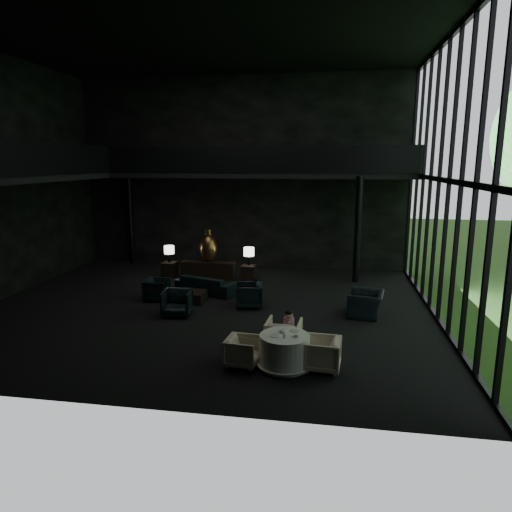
# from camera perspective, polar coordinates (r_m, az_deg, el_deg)

# --- Properties ---
(floor) EXTENTS (14.00, 12.00, 0.02)m
(floor) POSITION_cam_1_polar(r_m,az_deg,el_deg) (14.54, -6.23, -6.45)
(floor) COLOR black
(floor) RESTS_ON ground
(ceiling) EXTENTS (14.00, 12.00, 0.02)m
(ceiling) POSITION_cam_1_polar(r_m,az_deg,el_deg) (14.25, -7.02, 25.79)
(ceiling) COLOR black
(ceiling) RESTS_ON ground
(wall_back) EXTENTS (14.00, 0.04, 8.00)m
(wall_back) POSITION_cam_1_polar(r_m,az_deg,el_deg) (19.67, -1.80, 10.22)
(wall_back) COLOR black
(wall_back) RESTS_ON ground
(wall_front) EXTENTS (14.00, 0.04, 8.00)m
(wall_front) POSITION_cam_1_polar(r_m,az_deg,el_deg) (8.22, -18.07, 7.52)
(wall_front) COLOR black
(wall_front) RESTS_ON ground
(curtain_wall) EXTENTS (0.20, 12.00, 8.00)m
(curtain_wall) POSITION_cam_1_polar(r_m,az_deg,el_deg) (13.69, 23.01, 8.64)
(curtain_wall) COLOR black
(curtain_wall) RESTS_ON ground
(mezzanine_left) EXTENTS (2.00, 12.00, 0.25)m
(mezzanine_left) POSITION_cam_1_polar(r_m,az_deg,el_deg) (16.50, -27.34, 8.64)
(mezzanine_left) COLOR black
(mezzanine_left) RESTS_ON wall_left
(mezzanine_back) EXTENTS (12.00, 2.00, 0.25)m
(mezzanine_back) POSITION_cam_1_polar(r_m,az_deg,el_deg) (18.51, 0.69, 10.13)
(mezzanine_back) COLOR black
(mezzanine_back) RESTS_ON wall_back
(railing_left) EXTENTS (0.06, 12.00, 1.00)m
(railing_left) POSITION_cam_1_polar(r_m,az_deg,el_deg) (15.92, -24.60, 10.99)
(railing_left) COLOR black
(railing_left) RESTS_ON mezzanine_left
(railing_back) EXTENTS (12.00, 0.06, 1.00)m
(railing_back) POSITION_cam_1_polar(r_m,az_deg,el_deg) (17.52, 0.19, 12.00)
(railing_back) COLOR black
(railing_back) RESTS_ON mezzanine_back
(column_nw) EXTENTS (0.24, 0.24, 4.00)m
(column_nw) POSITION_cam_1_polar(r_m,az_deg,el_deg) (21.07, -15.44, 4.45)
(column_nw) COLOR black
(column_nw) RESTS_ON floor
(column_ne) EXTENTS (0.24, 0.24, 4.00)m
(column_ne) POSITION_cam_1_polar(r_m,az_deg,el_deg) (17.52, 12.58, 3.19)
(column_ne) COLOR black
(column_ne) RESTS_ON floor
(console) EXTENTS (2.11, 0.48, 0.67)m
(console) POSITION_cam_1_polar(r_m,az_deg,el_deg) (18.02, -5.96, -1.75)
(console) COLOR black
(console) RESTS_ON floor
(bronze_urn) EXTENTS (0.68, 0.68, 1.26)m
(bronze_urn) POSITION_cam_1_polar(r_m,az_deg,el_deg) (17.91, -5.96, 1.03)
(bronze_urn) COLOR olive
(bronze_urn) RESTS_ON console
(side_table_left) EXTENTS (0.54, 0.54, 0.59)m
(side_table_left) POSITION_cam_1_polar(r_m,az_deg,el_deg) (18.53, -10.72, -1.65)
(side_table_left) COLOR black
(side_table_left) RESTS_ON floor
(table_lamp_left) EXTENTS (0.39, 0.39, 0.66)m
(table_lamp_left) POSITION_cam_1_polar(r_m,az_deg,el_deg) (18.39, -10.80, 0.68)
(table_lamp_left) COLOR black
(table_lamp_left) RESTS_ON side_table_left
(side_table_right) EXTENTS (0.53, 0.53, 0.58)m
(side_table_right) POSITION_cam_1_polar(r_m,az_deg,el_deg) (17.68, -0.95, -2.10)
(side_table_right) COLOR black
(side_table_right) RESTS_ON floor
(table_lamp_right) EXTENTS (0.41, 0.41, 0.68)m
(table_lamp_right) POSITION_cam_1_polar(r_m,az_deg,el_deg) (17.62, -0.89, 0.45)
(table_lamp_right) COLOR black
(table_lamp_right) RESTS_ON side_table_right
(sofa) EXTENTS (2.32, 1.31, 0.87)m
(sofa) POSITION_cam_1_polar(r_m,az_deg,el_deg) (16.00, -6.20, -3.12)
(sofa) COLOR black
(sofa) RESTS_ON floor
(lounge_armchair_west) EXTENTS (0.73, 0.77, 0.77)m
(lounge_armchair_west) POSITION_cam_1_polar(r_m,az_deg,el_deg) (15.52, -12.27, -3.99)
(lounge_armchair_west) COLOR black
(lounge_armchair_west) RESTS_ON floor
(lounge_armchair_east) EXTENTS (0.95, 0.99, 0.90)m
(lounge_armchair_east) POSITION_cam_1_polar(r_m,az_deg,el_deg) (14.41, -0.86, -4.66)
(lounge_armchair_east) COLOR black
(lounge_armchair_east) RESTS_ON floor
(lounge_armchair_south) EXTENTS (0.99, 0.94, 0.93)m
(lounge_armchair_south) POSITION_cam_1_polar(r_m,az_deg,el_deg) (13.85, -9.84, -5.47)
(lounge_armchair_south) COLOR black
(lounge_armchair_south) RESTS_ON floor
(window_armchair) EXTENTS (0.95, 1.29, 1.03)m
(window_armchair) POSITION_cam_1_polar(r_m,az_deg,el_deg) (14.00, 13.61, -5.24)
(window_armchair) COLOR black
(window_armchair) RESTS_ON floor
(coffee_table) EXTENTS (0.81, 0.81, 0.35)m
(coffee_table) POSITION_cam_1_polar(r_m,az_deg,el_deg) (15.10, -7.95, -5.10)
(coffee_table) COLOR black
(coffee_table) RESTS_ON floor
(dining_table) EXTENTS (1.26, 1.26, 0.75)m
(dining_table) POSITION_cam_1_polar(r_m,az_deg,el_deg) (10.43, 3.57, -12.00)
(dining_table) COLOR white
(dining_table) RESTS_ON floor
(dining_chair_north) EXTENTS (0.95, 0.90, 0.92)m
(dining_chair_north) POSITION_cam_1_polar(r_m,az_deg,el_deg) (11.24, 3.47, -9.47)
(dining_chair_north) COLOR beige
(dining_chair_north) RESTS_ON floor
(dining_chair_east) EXTENTS (0.80, 0.84, 0.80)m
(dining_chair_east) POSITION_cam_1_polar(r_m,az_deg,el_deg) (10.37, 8.29, -11.80)
(dining_chair_east) COLOR #BFB59C
(dining_chair_east) RESTS_ON floor
(dining_chair_west) EXTENTS (0.68, 0.72, 0.68)m
(dining_chair_west) POSITION_cam_1_polar(r_m,az_deg,el_deg) (10.48, -1.68, -11.78)
(dining_chair_west) COLOR beige
(dining_chair_west) RESTS_ON floor
(child) EXTENTS (0.26, 0.26, 0.56)m
(child) POSITION_cam_1_polar(r_m,az_deg,el_deg) (11.20, 4.14, -8.12)
(child) COLOR #DB9DB2
(child) RESTS_ON dining_chair_north
(plate_a) EXTENTS (0.24, 0.24, 0.01)m
(plate_a) POSITION_cam_1_polar(r_m,az_deg,el_deg) (10.21, 2.35, -9.92)
(plate_a) COLOR white
(plate_a) RESTS_ON dining_table
(plate_b) EXTENTS (0.28, 0.28, 0.01)m
(plate_b) POSITION_cam_1_polar(r_m,az_deg,el_deg) (10.52, 4.82, -9.28)
(plate_b) COLOR white
(plate_b) RESTS_ON dining_table
(saucer) EXTENTS (0.21, 0.21, 0.01)m
(saucer) POSITION_cam_1_polar(r_m,az_deg,el_deg) (10.22, 4.95, -9.92)
(saucer) COLOR white
(saucer) RESTS_ON dining_table
(coffee_cup) EXTENTS (0.10, 0.10, 0.06)m
(coffee_cup) POSITION_cam_1_polar(r_m,az_deg,el_deg) (10.15, 5.07, -9.87)
(coffee_cup) COLOR white
(coffee_cup) RESTS_ON saucer
(cereal_bowl) EXTENTS (0.16, 0.16, 0.08)m
(cereal_bowl) POSITION_cam_1_polar(r_m,az_deg,el_deg) (10.38, 3.38, -9.35)
(cereal_bowl) COLOR white
(cereal_bowl) RESTS_ON dining_table
(cream_pot) EXTENTS (0.07, 0.07, 0.07)m
(cream_pot) POSITION_cam_1_polar(r_m,az_deg,el_deg) (10.09, 3.55, -10.04)
(cream_pot) COLOR #99999E
(cream_pot) RESTS_ON dining_table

